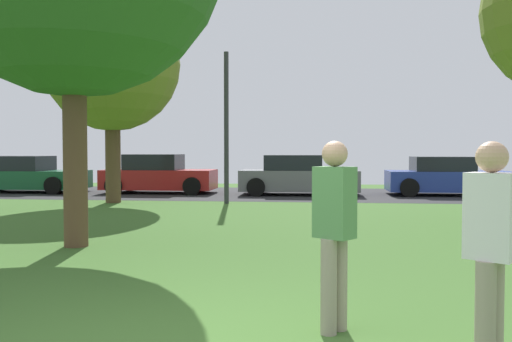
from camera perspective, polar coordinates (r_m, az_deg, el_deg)
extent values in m
cube|color=#28282B|center=(20.04, 3.46, -2.38)|extent=(44.00, 6.40, 0.01)
cylinder|color=brown|center=(17.18, -14.62, 1.26)|extent=(0.45, 0.45, 2.67)
sphere|color=olive|center=(17.38, -14.71, 10.75)|extent=(4.08, 4.08, 4.08)
cylinder|color=brown|center=(9.46, -18.27, 3.27)|extent=(0.39, 0.39, 3.56)
cylinder|color=gray|center=(4.25, 22.69, -13.99)|extent=(0.14, 0.14, 0.81)
cylinder|color=gray|center=(4.39, 23.42, -13.46)|extent=(0.14, 0.14, 0.81)
cube|color=silver|center=(4.19, 23.20, -4.33)|extent=(0.39, 0.37, 0.61)
sphere|color=tan|center=(4.16, 23.28, 1.35)|extent=(0.22, 0.22, 0.22)
cylinder|color=gray|center=(4.96, 8.64, -11.45)|extent=(0.14, 0.14, 0.82)
cylinder|color=gray|center=(4.84, 7.55, -11.81)|extent=(0.14, 0.14, 0.82)
cube|color=#51894C|center=(4.78, 8.15, -3.24)|extent=(0.39, 0.37, 0.62)
sphere|color=tan|center=(4.76, 8.17, 1.78)|extent=(0.22, 0.22, 0.22)
cube|color=#195633|center=(22.63, -22.86, -0.80)|extent=(4.60, 1.88, 0.68)
cube|color=black|center=(22.72, -23.39, 0.75)|extent=(2.21, 1.66, 0.55)
cylinder|color=black|center=(22.75, -18.15, -1.15)|extent=(0.64, 0.22, 0.64)
cylinder|color=black|center=(21.05, -20.29, -1.43)|extent=(0.64, 0.22, 0.64)
cube|color=#B21E1E|center=(20.74, -9.98, -0.86)|extent=(4.10, 1.75, 0.72)
cube|color=black|center=(20.77, -10.53, 0.93)|extent=(1.97, 1.54, 0.57)
cylinder|color=black|center=(21.24, -5.59, -1.28)|extent=(0.64, 0.22, 0.64)
cylinder|color=black|center=(19.54, -6.67, -1.58)|extent=(0.64, 0.22, 0.64)
cylinder|color=black|center=(22.02, -12.91, -1.20)|extent=(0.64, 0.22, 0.64)
cylinder|color=black|center=(20.38, -14.55, -1.48)|extent=(0.64, 0.22, 0.64)
cube|color=slate|center=(19.64, 4.54, -0.97)|extent=(4.19, 1.76, 0.73)
cube|color=black|center=(19.63, 3.94, 0.88)|extent=(2.01, 1.55, 0.54)
cylinder|color=black|center=(20.54, 8.72, -1.41)|extent=(0.64, 0.22, 0.64)
cylinder|color=black|center=(18.78, 8.93, -1.74)|extent=(0.64, 0.22, 0.64)
cylinder|color=black|center=(20.63, 0.55, -1.37)|extent=(0.64, 0.22, 0.64)
cylinder|color=black|center=(18.89, 0.00, -1.69)|extent=(0.64, 0.22, 0.64)
cube|color=#233893|center=(20.54, 19.27, -0.99)|extent=(4.19, 1.86, 0.71)
cube|color=black|center=(20.48, 18.72, 0.71)|extent=(2.01, 1.64, 0.51)
cylinder|color=black|center=(21.82, 22.48, -1.34)|extent=(0.64, 0.22, 0.64)
cylinder|color=black|center=(20.04, 23.95, -1.65)|extent=(0.64, 0.22, 0.64)
cylinder|color=black|center=(21.20, 14.84, -1.34)|extent=(0.64, 0.22, 0.64)
cylinder|color=black|center=(19.36, 15.64, -1.67)|extent=(0.64, 0.22, 0.64)
cylinder|color=#2D2D33|center=(16.39, -3.09, 4.48)|extent=(0.14, 0.14, 4.50)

